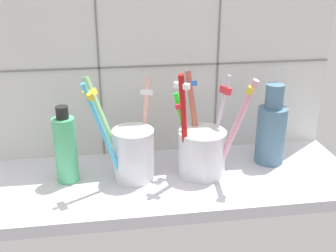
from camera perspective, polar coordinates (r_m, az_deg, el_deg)
counter_slab at (r=72.23cm, az=0.09°, el=-7.67°), size 64.00×22.00×2.00cm
tile_wall_back at (r=76.03cm, az=-1.28°, el=11.17°), size 64.00×2.20×45.00cm
toothbrush_cup_left at (r=69.74cm, az=-4.92°, el=-3.33°), size 11.92×11.45×17.94cm
toothbrush_cup_right at (r=71.29cm, az=4.63°, el=-2.99°), size 12.64×12.54×18.42cm
ceramic_vase at (r=76.81cm, az=13.79°, el=-0.55°), size 5.15×5.15×14.57cm
soap_bottle at (r=70.34cm, az=-13.69°, el=-2.94°), size 3.63×3.63×13.01cm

